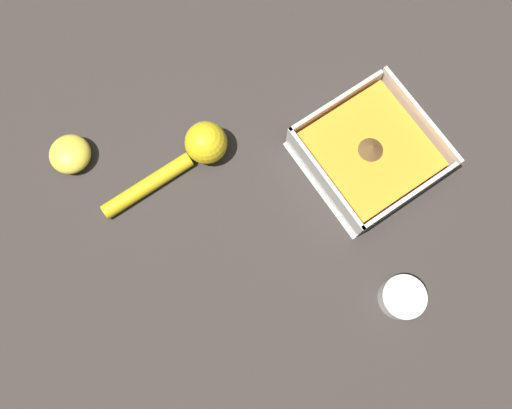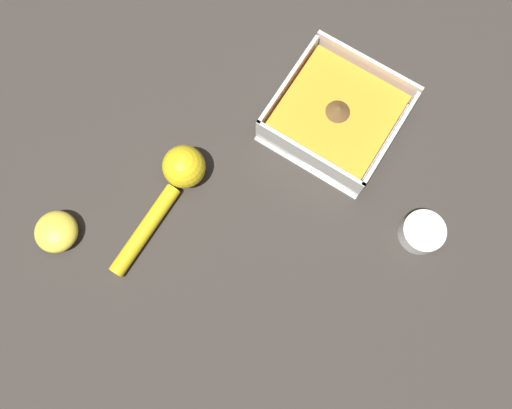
# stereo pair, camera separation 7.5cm
# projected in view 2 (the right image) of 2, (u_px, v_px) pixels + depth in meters

# --- Properties ---
(ground_plane) EXTENTS (4.00, 4.00, 0.00)m
(ground_plane) POSITION_uv_depth(u_px,v_px,m) (336.00, 125.00, 0.82)
(ground_plane) COLOR #332D28
(square_dish) EXTENTS (0.19, 0.19, 0.06)m
(square_dish) POSITION_uv_depth(u_px,v_px,m) (337.00, 115.00, 0.79)
(square_dish) COLOR silver
(square_dish) RESTS_ON ground_plane
(spice_bowl) EXTENTS (0.07, 0.07, 0.03)m
(spice_bowl) POSITION_uv_depth(u_px,v_px,m) (422.00, 232.00, 0.76)
(spice_bowl) COLOR silver
(spice_bowl) RESTS_ON ground_plane
(lemon_squeezer) EXTENTS (0.07, 0.22, 0.07)m
(lemon_squeezer) POSITION_uv_depth(u_px,v_px,m) (175.00, 181.00, 0.76)
(lemon_squeezer) COLOR yellow
(lemon_squeezer) RESTS_ON ground_plane
(lemon_half) EXTENTS (0.07, 0.07, 0.04)m
(lemon_half) POSITION_uv_depth(u_px,v_px,m) (56.00, 232.00, 0.75)
(lemon_half) COLOR yellow
(lemon_half) RESTS_ON ground_plane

